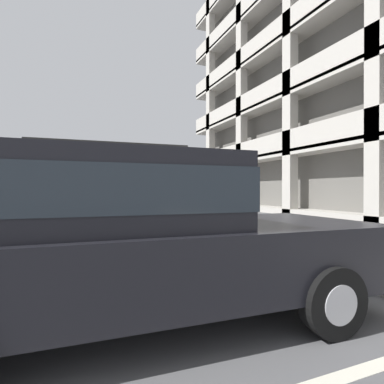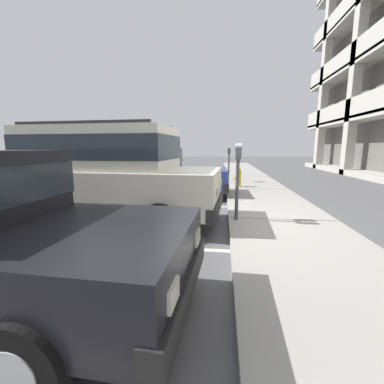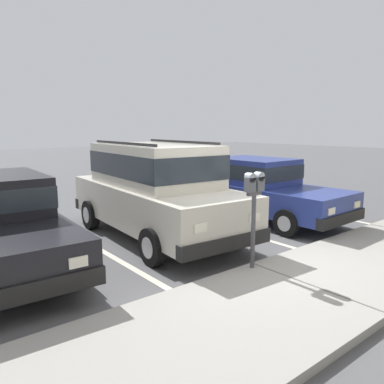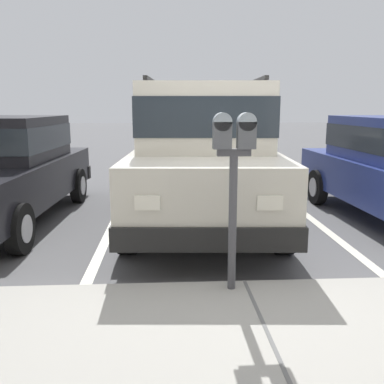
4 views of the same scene
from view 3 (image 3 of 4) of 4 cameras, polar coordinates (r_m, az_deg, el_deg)
ground_plane at (r=6.51m, az=7.63°, el=-11.56°), size 80.00×80.00×0.10m
sidewalk at (r=5.72m, az=17.39°, el=-13.83°), size 40.00×2.20×0.12m
parking_stall_lines at (r=6.69m, az=-10.47°, el=-10.56°), size 12.09×4.80×0.01m
silver_suv at (r=7.90m, az=-5.69°, el=0.83°), size 2.22×4.88×2.03m
red_sedan at (r=9.68m, az=10.09°, el=0.77°), size 1.93×4.53×1.54m
parking_meter_near at (r=5.82m, az=9.43°, el=-0.82°), size 0.35×0.12×1.52m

